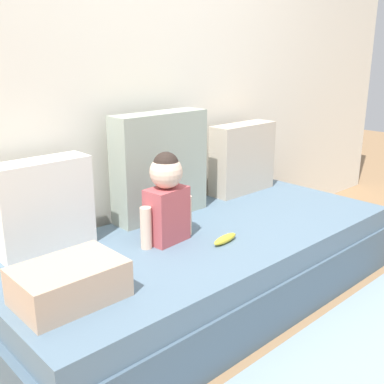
% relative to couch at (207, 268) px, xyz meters
% --- Properties ---
extents(ground_plane, '(12.00, 12.00, 0.00)m').
position_rel_couch_xyz_m(ground_plane, '(0.00, 0.00, -0.19)').
color(ground_plane, '#93704C').
extents(back_wall, '(5.49, 0.10, 2.56)m').
position_rel_couch_xyz_m(back_wall, '(0.00, 0.61, 1.09)').
color(back_wall, silver).
rests_on(back_wall, ground).
extents(couch, '(2.29, 0.96, 0.39)m').
position_rel_couch_xyz_m(couch, '(0.00, 0.00, 0.00)').
color(couch, '#495F70').
rests_on(couch, ground).
extents(throw_pillow_left, '(0.45, 0.16, 0.44)m').
position_rel_couch_xyz_m(throw_pillow_left, '(-0.71, 0.38, 0.42)').
color(throw_pillow_left, silver).
rests_on(throw_pillow_left, couch).
extents(throw_pillow_center, '(0.58, 0.16, 0.60)m').
position_rel_couch_xyz_m(throw_pillow_center, '(0.00, 0.38, 0.50)').
color(throw_pillow_center, '#99A393').
rests_on(throw_pillow_center, couch).
extents(throw_pillow_right, '(0.49, 0.16, 0.46)m').
position_rel_couch_xyz_m(throw_pillow_right, '(0.71, 0.38, 0.43)').
color(throw_pillow_right, '#C1B29E').
rests_on(throw_pillow_right, couch).
extents(toddler, '(0.32, 0.16, 0.46)m').
position_rel_couch_xyz_m(toddler, '(-0.22, 0.07, 0.43)').
color(toddler, '#B24C51').
rests_on(toddler, couch).
extents(banana, '(0.17, 0.06, 0.04)m').
position_rel_couch_xyz_m(banana, '(-0.02, -0.15, 0.22)').
color(banana, yellow).
rests_on(banana, couch).
extents(folded_blanket, '(0.40, 0.28, 0.15)m').
position_rel_couch_xyz_m(folded_blanket, '(-0.86, -0.12, 0.27)').
color(folded_blanket, tan).
rests_on(folded_blanket, couch).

